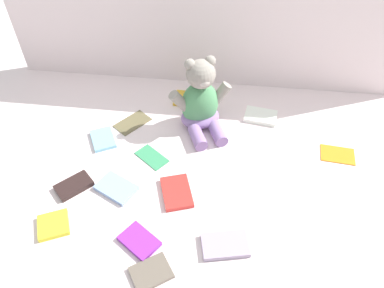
# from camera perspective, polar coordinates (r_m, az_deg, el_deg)

# --- Properties ---
(ground_plane) EXTENTS (3.20, 3.20, 0.00)m
(ground_plane) POSITION_cam_1_polar(r_m,az_deg,el_deg) (1.40, 0.42, 0.02)
(ground_plane) COLOR silver
(backdrop_drape) EXTENTS (1.67, 0.03, 0.65)m
(backdrop_drape) POSITION_cam_1_polar(r_m,az_deg,el_deg) (1.55, 2.31, 19.53)
(backdrop_drape) COLOR silver
(backdrop_drape) RESTS_ON ground_plane
(teddy_bear) EXTENTS (0.24, 0.25, 0.30)m
(teddy_bear) POSITION_cam_1_polar(r_m,az_deg,el_deg) (1.41, 1.35, 6.41)
(teddy_bear) COLOR #4C8C59
(teddy_bear) RESTS_ON ground_plane
(book_case_0) EXTENTS (0.14, 0.11, 0.02)m
(book_case_0) POSITION_cam_1_polar(r_m,az_deg,el_deg) (1.53, 10.51, 4.23)
(book_case_0) COLOR silver
(book_case_0) RESTS_ON ground_plane
(book_case_1) EXTENTS (0.14, 0.13, 0.01)m
(book_case_1) POSITION_cam_1_polar(r_m,az_deg,el_deg) (1.36, -6.22, -1.97)
(book_case_1) COLOR #368A59
(book_case_1) RESTS_ON ground_plane
(book_case_2) EXTENTS (0.15, 0.16, 0.01)m
(book_case_2) POSITION_cam_1_polar(r_m,az_deg,el_deg) (1.51, -9.14, 3.32)
(book_case_2) COLOR brown
(book_case_2) RESTS_ON ground_plane
(book_case_3) EXTENTS (0.14, 0.13, 0.01)m
(book_case_3) POSITION_cam_1_polar(r_m,az_deg,el_deg) (1.10, -6.32, -19.07)
(book_case_3) COLOR #61564A
(book_case_3) RESTS_ON ground_plane
(book_case_4) EXTENTS (0.14, 0.13, 0.01)m
(book_case_4) POSITION_cam_1_polar(r_m,az_deg,el_deg) (1.15, -8.11, -14.55)
(book_case_4) COLOR purple
(book_case_4) RESTS_ON ground_plane
(book_case_5) EXTENTS (0.12, 0.12, 0.02)m
(book_case_5) POSITION_cam_1_polar(r_m,az_deg,el_deg) (1.25, -20.54, -11.59)
(book_case_5) COLOR yellow
(book_case_5) RESTS_ON ground_plane
(book_case_6) EXTENTS (0.13, 0.13, 0.02)m
(book_case_6) POSITION_cam_1_polar(r_m,az_deg,el_deg) (1.32, -17.71, -6.12)
(book_case_6) COLOR black
(book_case_6) RESTS_ON ground_plane
(book_case_7) EXTENTS (0.16, 0.14, 0.02)m
(book_case_7) POSITION_cam_1_polar(r_m,az_deg,el_deg) (1.28, -11.56, -6.64)
(book_case_7) COLOR #85A4D7
(book_case_7) RESTS_ON ground_plane
(book_case_8) EXTENTS (0.12, 0.14, 0.01)m
(book_case_8) POSITION_cam_1_polar(r_m,az_deg,el_deg) (1.45, -13.52, 0.74)
(book_case_8) COLOR #7BBFDC
(book_case_8) RESTS_ON ground_plane
(book_case_9) EXTENTS (0.13, 0.10, 0.01)m
(book_case_9) POSITION_cam_1_polar(r_m,az_deg,el_deg) (1.46, 21.49, -1.48)
(book_case_9) COLOR orange
(book_case_9) RESTS_ON ground_plane
(book_case_10) EXTENTS (0.15, 0.11, 0.02)m
(book_case_10) POSITION_cam_1_polar(r_m,az_deg,el_deg) (1.14, 5.13, -15.22)
(book_case_10) COLOR #9C8AA7
(book_case_10) RESTS_ON ground_plane
(book_case_11) EXTENTS (0.10, 0.10, 0.01)m
(book_case_11) POSITION_cam_1_polar(r_m,az_deg,el_deg) (1.60, -0.96, 6.99)
(book_case_11) COLOR gold
(book_case_11) RESTS_ON ground_plane
(book_case_12) EXTENTS (0.13, 0.16, 0.02)m
(book_case_12) POSITION_cam_1_polar(r_m,az_deg,el_deg) (1.24, -2.37, -7.42)
(book_case_12) COLOR red
(book_case_12) RESTS_ON ground_plane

